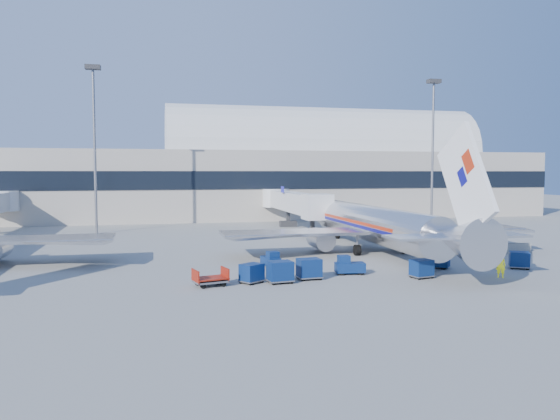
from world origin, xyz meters
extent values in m
plane|color=gray|center=(0.00, 0.00, 0.00)|extent=(260.00, 260.00, 0.00)
cube|color=#B2AA9E|center=(-25.00, 56.00, 6.00)|extent=(170.00, 28.00, 12.00)
cube|color=black|center=(-25.00, 42.05, 7.00)|extent=(170.00, 0.40, 3.00)
cylinder|color=silver|center=(20.00, 56.00, 12.00)|extent=(60.00, 18.00, 18.00)
cylinder|color=silver|center=(10.00, 6.00, 2.90)|extent=(3.80, 28.00, 3.80)
sphere|color=silver|center=(10.00, 20.00, 2.90)|extent=(3.72, 3.72, 3.72)
cone|color=silver|center=(10.00, -11.00, 3.30)|extent=(3.80, 6.00, 3.80)
cube|color=#B2260D|center=(10.00, 7.00, 3.15)|extent=(3.85, 20.16, 0.32)
cube|color=#0C0B6B|center=(10.00, 7.00, 2.78)|extent=(3.85, 20.16, 0.32)
cube|color=white|center=(10.00, -11.50, 7.70)|extent=(0.35, 7.79, 8.74)
cube|color=silver|center=(10.00, -10.50, 3.50)|extent=(11.00, 3.00, 0.18)
cube|color=silver|center=(10.00, 5.00, 2.30)|extent=(32.00, 5.00, 0.28)
cylinder|color=#B7B7BC|center=(4.50, 6.50, 1.35)|extent=(2.10, 3.80, 2.10)
cylinder|color=#B7B7BC|center=(15.50, 6.50, 1.35)|extent=(2.10, 3.80, 2.10)
cylinder|color=black|center=(10.00, 17.00, 0.45)|extent=(0.40, 0.90, 0.90)
cube|color=silver|center=(7.60, 30.00, 4.00)|extent=(2.70, 24.00, 2.70)
cube|color=silver|center=(7.60, 17.80, 4.00)|extent=(3.40, 3.20, 3.20)
cylinder|color=silver|center=(7.60, 41.50, 4.00)|extent=(4.40, 4.40, 3.00)
cube|color=#2D2D30|center=(7.60, 20.00, 1.80)|extent=(0.50, 0.50, 3.00)
cube|color=#2D2D30|center=(7.60, 20.00, 0.45)|extent=(2.60, 1.00, 0.90)
cube|color=#2D2D30|center=(7.60, 33.00, 1.80)|extent=(0.50, 0.50, 3.00)
cube|color=#2D2D30|center=(7.60, 33.00, 0.45)|extent=(2.60, 1.00, 0.90)
cube|color=navy|center=(6.00, 30.00, 5.80)|extent=(0.12, 1.40, 0.90)
cylinder|color=silver|center=(-34.40, 41.50, 4.00)|extent=(4.40, 4.40, 3.00)
cylinder|color=slate|center=(-20.00, 30.00, 11.00)|extent=(0.36, 0.36, 22.00)
cube|color=#2D2D30|center=(-20.00, 30.00, 22.30)|extent=(2.00, 1.20, 0.60)
cylinder|color=slate|center=(30.00, 30.00, 11.00)|extent=(0.36, 0.36, 22.00)
cube|color=#2D2D30|center=(30.00, 30.00, 22.30)|extent=(2.00, 1.20, 0.60)
cube|color=#9E9E96|center=(18.00, 2.00, 0.45)|extent=(3.00, 0.55, 0.90)
cube|color=#9E9E96|center=(21.30, 2.00, 0.45)|extent=(3.00, 0.55, 0.90)
cube|color=#9E9E96|center=(24.60, 2.00, 0.45)|extent=(3.00, 0.55, 0.90)
cube|color=#0A2252|center=(3.17, -5.80, 0.57)|extent=(2.52, 1.49, 0.78)
cube|color=#0A2252|center=(2.65, -5.74, 1.19)|extent=(1.06, 1.15, 0.73)
cylinder|color=black|center=(4.05, -5.45, 0.29)|extent=(0.61, 0.30, 0.58)
cube|color=#0A2252|center=(11.41, -4.78, 0.56)|extent=(2.53, 2.43, 0.76)
cube|color=#0A2252|center=(11.03, -4.44, 1.17)|extent=(1.36, 1.37, 0.71)
cylinder|color=black|center=(12.32, -4.98, 0.29)|extent=(0.58, 0.55, 0.57)
cube|color=#0A2252|center=(-2.45, -1.00, 0.53)|extent=(1.51, 2.38, 0.72)
cube|color=#0A2252|center=(-2.35, -1.47, 1.10)|extent=(1.11, 1.03, 0.67)
cylinder|color=black|center=(-3.02, -0.33, 0.27)|extent=(0.31, 0.57, 0.54)
cube|color=#0A2252|center=(-0.71, -7.15, 0.92)|extent=(1.84, 1.48, 1.41)
cube|color=slate|center=(-0.71, -7.15, 0.21)|extent=(1.94, 1.54, 0.10)
cylinder|color=black|center=(-0.07, -6.57, 0.19)|extent=(0.40, 0.18, 0.39)
cube|color=#0A2252|center=(-3.22, -7.99, 0.94)|extent=(1.95, 1.60, 1.44)
cube|color=slate|center=(-3.22, -7.99, 0.22)|extent=(2.05, 1.67, 0.10)
cylinder|color=black|center=(-2.61, -7.36, 0.20)|extent=(0.41, 0.21, 0.40)
cube|color=#0A2252|center=(-5.30, -7.53, 0.83)|extent=(2.00, 1.91, 1.27)
cube|color=slate|center=(-5.30, -7.53, 0.19)|extent=(2.10, 2.00, 0.09)
cylinder|color=black|center=(-5.08, -6.78, 0.18)|extent=(0.37, 0.32, 0.35)
cube|color=#0A2252|center=(8.09, -8.63, 0.83)|extent=(1.79, 1.52, 1.26)
cube|color=slate|center=(8.09, -8.63, 0.19)|extent=(1.89, 1.59, 0.09)
cylinder|color=black|center=(8.58, -8.04, 0.17)|extent=(0.37, 0.21, 0.35)
cube|color=#0A2252|center=(18.33, -6.73, 0.84)|extent=(1.99, 1.86, 1.28)
cube|color=slate|center=(18.33, -6.73, 0.19)|extent=(2.09, 1.95, 0.09)
cylinder|color=black|center=(19.11, -6.62, 0.18)|extent=(0.38, 0.30, 0.35)
cube|color=slate|center=(-8.44, -7.92, 0.38)|extent=(2.71, 2.16, 0.13)
cube|color=maroon|center=(-8.44, -7.92, 0.60)|extent=(2.73, 2.21, 0.09)
cylinder|color=black|center=(-7.85, -7.15, 0.22)|extent=(0.46, 0.27, 0.44)
imported|color=#D9E818|center=(14.28, -9.88, 1.00)|extent=(0.86, 0.84, 2.00)
camera|label=1|loc=(-12.44, -47.50, 8.36)|focal=35.00mm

